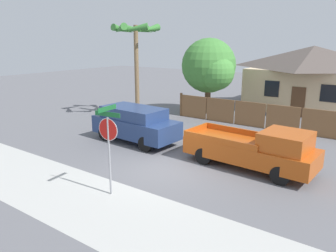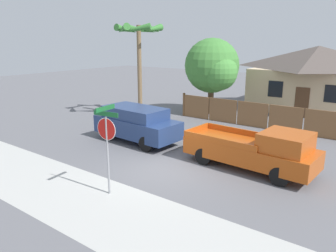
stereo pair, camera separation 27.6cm
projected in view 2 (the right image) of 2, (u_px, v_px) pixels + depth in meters
ground_plane at (164, 169)px, 13.07m from camera, size 80.00×80.00×0.00m
sidewalk_strip at (95, 204)px, 10.28m from camera, size 36.00×3.20×0.01m
wooden_fence at (268, 117)px, 18.80m from camera, size 11.80×0.12×1.56m
house at (316, 77)px, 23.80m from camera, size 8.70×6.91×4.62m
oak_tree at (213, 67)px, 22.08m from camera, size 3.88×3.69×5.17m
palm_tree at (139, 37)px, 20.81m from camera, size 2.94×3.16×6.01m
red_suv at (137, 123)px, 16.41m from camera, size 4.65×2.13×1.77m
orange_pickup at (256, 150)px, 12.82m from camera, size 5.28×2.18×1.72m
stop_sign at (107, 135)px, 10.49m from camera, size 0.97×0.88×2.99m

